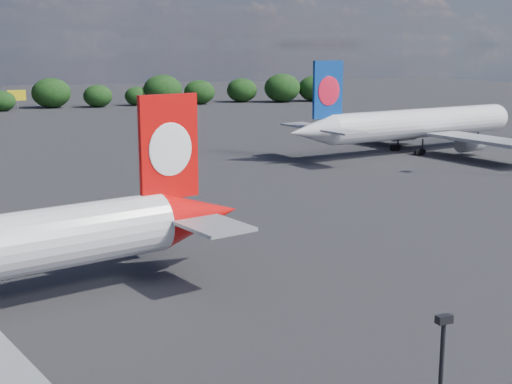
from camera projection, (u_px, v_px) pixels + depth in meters
name	position (u px, v px, depth m)	size (l,w,h in m)	color
china_southern_airliner	(412.00, 125.00, 121.08)	(48.23, 46.03, 15.76)	silver
billboard_yellow	(17.00, 96.00, 203.24)	(5.00, 0.30, 5.50)	yellow
horizon_treeline	(17.00, 96.00, 201.28)	(205.99, 16.08, 9.25)	black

